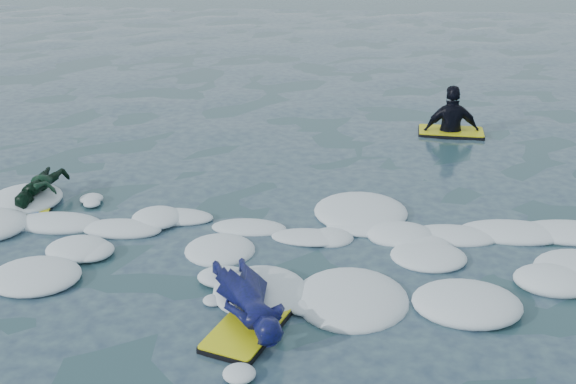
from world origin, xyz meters
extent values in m
plane|color=#1A373E|center=(0.00, 0.00, 0.00)|extent=(120.00, 120.00, 0.00)
cube|color=black|center=(0.38, -0.91, 0.04)|extent=(0.89, 1.20, 0.05)
cube|color=yellow|center=(0.38, -0.91, 0.07)|extent=(0.86, 1.17, 0.02)
imported|color=#0E0E64|center=(0.38, -0.66, 0.23)|extent=(1.20, 1.70, 0.38)
cube|color=black|center=(-3.00, 1.88, 0.03)|extent=(0.55, 0.79, 0.04)
cube|color=yellow|center=(-3.00, 1.88, 0.05)|extent=(0.53, 0.77, 0.01)
cube|color=blue|center=(-3.00, 1.88, 0.06)|extent=(0.28, 0.69, 0.00)
imported|color=#0E3520|center=(-3.00, 2.08, 0.22)|extent=(0.66, 1.13, 0.41)
cube|color=black|center=(3.16, 5.87, 0.04)|extent=(1.22, 0.73, 0.06)
cube|color=yellow|center=(3.16, 5.87, 0.08)|extent=(1.20, 0.70, 0.02)
imported|color=black|center=(3.16, 5.87, 0.03)|extent=(1.07, 0.52, 1.77)
camera|label=1|loc=(1.38, -7.01, 4.08)|focal=45.00mm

